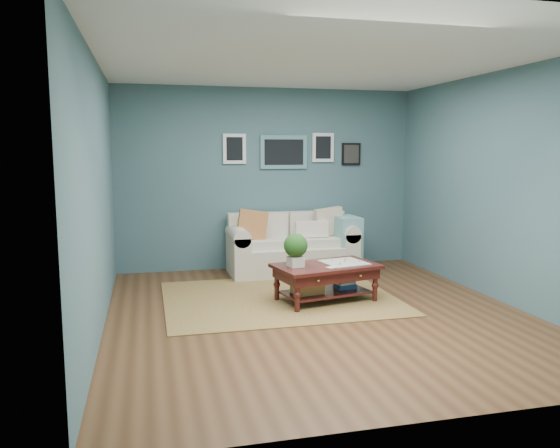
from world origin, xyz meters
name	(u,v)px	position (x,y,z in m)	size (l,w,h in m)	color
room_shell	(317,189)	(0.01, 0.06, 1.36)	(5.00, 5.02, 2.70)	brown
area_rug	(279,298)	(-0.27, 0.67, 0.01)	(2.74, 2.19, 0.01)	brown
loveseat	(297,246)	(0.32, 2.02, 0.39)	(1.87, 0.85, 0.96)	silver
coffee_table	(321,271)	(0.17, 0.42, 0.37)	(1.30, 0.91, 0.83)	black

